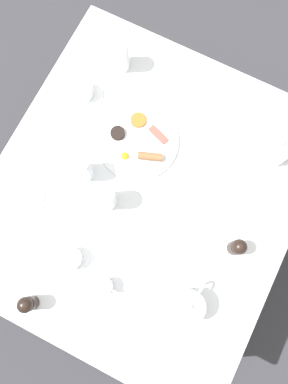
# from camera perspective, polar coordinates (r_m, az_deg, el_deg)

# --- Properties ---
(ground_plane) EXTENTS (8.00, 8.00, 0.00)m
(ground_plane) POSITION_cam_1_polar(r_m,az_deg,el_deg) (2.04, -0.00, -4.18)
(ground_plane) COLOR #333338
(table) EXTENTS (1.06, 1.18, 0.72)m
(table) POSITION_cam_1_polar(r_m,az_deg,el_deg) (1.39, -0.00, -0.66)
(table) COLOR silver
(table) RESTS_ON ground_plane
(breakfast_plate) EXTENTS (0.30, 0.30, 0.04)m
(breakfast_plate) POSITION_cam_1_polar(r_m,az_deg,el_deg) (1.38, -0.98, 7.70)
(breakfast_plate) COLOR white
(breakfast_plate) RESTS_ON table
(teapot_near) EXTENTS (0.17, 0.12, 0.12)m
(teapot_near) POSITION_cam_1_polar(r_m,az_deg,el_deg) (1.40, 19.60, 6.29)
(teapot_near) COLOR white
(teapot_near) RESTS_ON table
(teapot_far) EXTENTS (0.11, 0.19, 0.12)m
(teapot_far) POSITION_cam_1_polar(r_m,az_deg,el_deg) (1.27, 6.68, -16.77)
(teapot_far) COLOR white
(teapot_far) RESTS_ON table
(teacup_with_saucer_left) EXTENTS (0.15, 0.15, 0.06)m
(teacup_with_saucer_left) POSITION_cam_1_polar(r_m,az_deg,el_deg) (1.31, -11.08, -9.87)
(teacup_with_saucer_left) COLOR white
(teacup_with_saucer_left) RESTS_ON table
(teacup_with_saucer_right) EXTENTS (0.15, 0.15, 0.06)m
(teacup_with_saucer_right) POSITION_cam_1_polar(r_m,az_deg,el_deg) (1.45, -9.30, 14.86)
(teacup_with_saucer_right) COLOR white
(teacup_with_saucer_right) RESTS_ON table
(water_glass_tall) EXTENTS (0.07, 0.07, 0.15)m
(water_glass_tall) POSITION_cam_1_polar(r_m,az_deg,el_deg) (1.46, -3.66, 20.15)
(water_glass_tall) COLOR white
(water_glass_tall) RESTS_ON table
(water_glass_short) EXTENTS (0.07, 0.07, 0.14)m
(water_glass_short) POSITION_cam_1_polar(r_m,az_deg,el_deg) (1.27, -5.79, -0.83)
(water_glass_short) COLOR white
(water_glass_short) RESTS_ON table
(wine_glass_spare) EXTENTS (0.07, 0.07, 0.14)m
(wine_glass_spare) POSITION_cam_1_polar(r_m,az_deg,el_deg) (1.30, -9.50, 3.61)
(wine_glass_spare) COLOR white
(wine_glass_spare) RESTS_ON table
(creamer_jug) EXTENTS (0.08, 0.05, 0.06)m
(creamer_jug) POSITION_cam_1_polar(r_m,az_deg,el_deg) (1.29, -5.93, -14.08)
(creamer_jug) COLOR white
(creamer_jug) RESTS_ON table
(pepper_grinder) EXTENTS (0.05, 0.05, 0.10)m
(pepper_grinder) POSITION_cam_1_polar(r_m,az_deg,el_deg) (1.29, 14.05, -8.17)
(pepper_grinder) COLOR black
(pepper_grinder) RESTS_ON table
(salt_grinder) EXTENTS (0.05, 0.05, 0.10)m
(salt_grinder) POSITION_cam_1_polar(r_m,az_deg,el_deg) (1.31, -17.34, -16.01)
(salt_grinder) COLOR black
(salt_grinder) RESTS_ON table
(napkin_folded) EXTENTS (0.16, 0.19, 0.01)m
(napkin_folded) POSITION_cam_1_polar(r_m,az_deg,el_deg) (1.39, -16.97, 0.73)
(napkin_folded) COLOR white
(napkin_folded) RESTS_ON table
(fork_by_plate) EXTENTS (0.12, 0.14, 0.00)m
(fork_by_plate) POSITION_cam_1_polar(r_m,az_deg,el_deg) (1.31, 2.20, -5.15)
(fork_by_plate) COLOR silver
(fork_by_plate) RESTS_ON table
(knife_by_plate) EXTENTS (0.19, 0.11, 0.00)m
(knife_by_plate) POSITION_cam_1_polar(r_m,az_deg,el_deg) (1.46, 10.51, 13.12)
(knife_by_plate) COLOR silver
(knife_by_plate) RESTS_ON table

